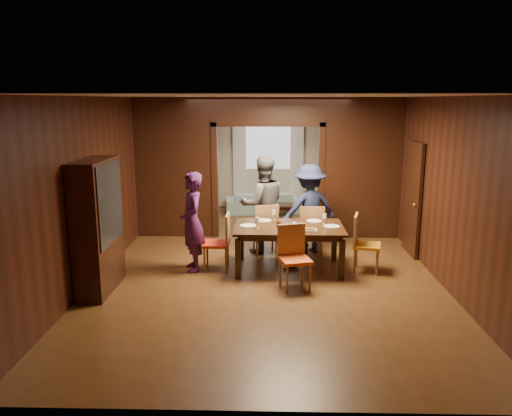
{
  "coord_description": "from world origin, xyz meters",
  "views": [
    {
      "loc": [
        0.02,
        -8.65,
        2.85
      ],
      "look_at": [
        -0.19,
        -0.4,
        1.05
      ],
      "focal_mm": 35.0,
      "sensor_mm": 36.0,
      "label": 1
    }
  ],
  "objects_px": {
    "chair_near": "(295,258)",
    "hutch": "(98,226)",
    "person_purple": "(192,222)",
    "person_navy": "(309,209)",
    "chair_right": "(367,244)",
    "sofa": "(262,202)",
    "chair_far_r": "(311,230)",
    "chair_far_l": "(265,229)",
    "person_grey": "(263,205)",
    "dining_table": "(289,248)",
    "chair_left": "(216,242)",
    "coffee_table": "(276,212)"
  },
  "relations": [
    {
      "from": "coffee_table",
      "to": "chair_left",
      "type": "distance_m",
      "value": 3.71
    },
    {
      "from": "sofa",
      "to": "chair_far_l",
      "type": "distance_m",
      "value": 3.47
    },
    {
      "from": "person_purple",
      "to": "chair_right",
      "type": "xyz_separation_m",
      "value": [
        2.94,
        0.01,
        -0.36
      ]
    },
    {
      "from": "person_navy",
      "to": "hutch",
      "type": "height_order",
      "value": "hutch"
    },
    {
      "from": "person_grey",
      "to": "person_purple",
      "type": "bearing_deg",
      "value": 29.04
    },
    {
      "from": "chair_far_r",
      "to": "chair_right",
      "type": "bearing_deg",
      "value": 134.52
    },
    {
      "from": "chair_near",
      "to": "hutch",
      "type": "xyz_separation_m",
      "value": [
        -2.96,
        -0.13,
        0.52
      ]
    },
    {
      "from": "coffee_table",
      "to": "chair_far_l",
      "type": "distance_m",
      "value": 2.65
    },
    {
      "from": "dining_table",
      "to": "chair_left",
      "type": "distance_m",
      "value": 1.24
    },
    {
      "from": "person_purple",
      "to": "chair_far_l",
      "type": "bearing_deg",
      "value": 109.01
    },
    {
      "from": "person_grey",
      "to": "sofa",
      "type": "distance_m",
      "value": 3.4
    },
    {
      "from": "sofa",
      "to": "coffee_table",
      "type": "bearing_deg",
      "value": 104.47
    },
    {
      "from": "dining_table",
      "to": "chair_left",
      "type": "height_order",
      "value": "chair_left"
    },
    {
      "from": "hutch",
      "to": "person_navy",
      "type": "bearing_deg",
      "value": 31.26
    },
    {
      "from": "person_navy",
      "to": "sofa",
      "type": "distance_m",
      "value": 3.51
    },
    {
      "from": "chair_right",
      "to": "chair_far_l",
      "type": "relative_size",
      "value": 1.0
    },
    {
      "from": "dining_table",
      "to": "chair_left",
      "type": "xyz_separation_m",
      "value": [
        -1.23,
        -0.04,
        0.1
      ]
    },
    {
      "from": "person_grey",
      "to": "dining_table",
      "type": "xyz_separation_m",
      "value": [
        0.45,
        -1.0,
        -0.54
      ]
    },
    {
      "from": "chair_left",
      "to": "chair_right",
      "type": "bearing_deg",
      "value": 89.93
    },
    {
      "from": "person_purple",
      "to": "person_grey",
      "type": "xyz_separation_m",
      "value": [
        1.17,
        1.08,
        0.08
      ]
    },
    {
      "from": "sofa",
      "to": "chair_near",
      "type": "bearing_deg",
      "value": 88.67
    },
    {
      "from": "chair_right",
      "to": "hutch",
      "type": "xyz_separation_m",
      "value": [
        -4.21,
        -0.94,
        0.52
      ]
    },
    {
      "from": "sofa",
      "to": "person_grey",
      "type": "bearing_deg",
      "value": 83.37
    },
    {
      "from": "person_grey",
      "to": "chair_right",
      "type": "height_order",
      "value": "person_grey"
    },
    {
      "from": "chair_far_r",
      "to": "chair_near",
      "type": "distance_m",
      "value": 1.71
    },
    {
      "from": "sofa",
      "to": "chair_far_r",
      "type": "xyz_separation_m",
      "value": [
        0.95,
        -3.55,
        0.21
      ]
    },
    {
      "from": "chair_near",
      "to": "dining_table",
      "type": "bearing_deg",
      "value": 78.61
    },
    {
      "from": "person_purple",
      "to": "person_navy",
      "type": "height_order",
      "value": "person_purple"
    },
    {
      "from": "person_purple",
      "to": "chair_far_r",
      "type": "distance_m",
      "value": 2.27
    },
    {
      "from": "dining_table",
      "to": "coffee_table",
      "type": "relative_size",
      "value": 2.29
    },
    {
      "from": "chair_far_l",
      "to": "chair_far_r",
      "type": "distance_m",
      "value": 0.86
    },
    {
      "from": "chair_right",
      "to": "chair_far_l",
      "type": "xyz_separation_m",
      "value": [
        -1.73,
        0.95,
        0.0
      ]
    },
    {
      "from": "chair_left",
      "to": "chair_right",
      "type": "relative_size",
      "value": 1.0
    },
    {
      "from": "dining_table",
      "to": "hutch",
      "type": "height_order",
      "value": "hutch"
    },
    {
      "from": "person_purple",
      "to": "chair_right",
      "type": "height_order",
      "value": "person_purple"
    },
    {
      "from": "person_grey",
      "to": "chair_near",
      "type": "relative_size",
      "value": 1.89
    },
    {
      "from": "chair_far_r",
      "to": "chair_left",
      "type": "bearing_deg",
      "value": 25.24
    },
    {
      "from": "person_navy",
      "to": "chair_far_r",
      "type": "relative_size",
      "value": 1.73
    },
    {
      "from": "sofa",
      "to": "chair_far_l",
      "type": "relative_size",
      "value": 1.93
    },
    {
      "from": "chair_right",
      "to": "chair_far_l",
      "type": "height_order",
      "value": "same"
    },
    {
      "from": "person_grey",
      "to": "chair_right",
      "type": "distance_m",
      "value": 2.11
    },
    {
      "from": "sofa",
      "to": "chair_left",
      "type": "relative_size",
      "value": 1.93
    },
    {
      "from": "coffee_table",
      "to": "sofa",
      "type": "bearing_deg",
      "value": 112.05
    },
    {
      "from": "sofa",
      "to": "chair_left",
      "type": "distance_m",
      "value": 4.44
    },
    {
      "from": "coffee_table",
      "to": "chair_far_l",
      "type": "height_order",
      "value": "chair_far_l"
    },
    {
      "from": "chair_left",
      "to": "chair_near",
      "type": "xyz_separation_m",
      "value": [
        1.3,
        -0.84,
        0.0
      ]
    },
    {
      "from": "person_navy",
      "to": "chair_left",
      "type": "xyz_separation_m",
      "value": [
        -1.65,
        -1.04,
        -0.35
      ]
    },
    {
      "from": "person_purple",
      "to": "coffee_table",
      "type": "xyz_separation_m",
      "value": [
        1.45,
        3.58,
        -0.64
      ]
    },
    {
      "from": "coffee_table",
      "to": "person_grey",
      "type": "bearing_deg",
      "value": -96.46
    },
    {
      "from": "sofa",
      "to": "chair_near",
      "type": "xyz_separation_m",
      "value": [
        0.57,
        -5.22,
        0.21
      ]
    }
  ]
}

